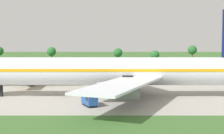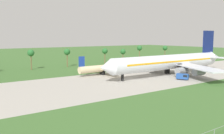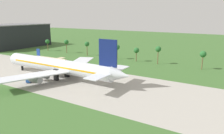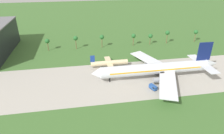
% 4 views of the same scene
% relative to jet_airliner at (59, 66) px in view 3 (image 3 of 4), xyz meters
% --- Properties ---
extents(ground_plane, '(600.00, 600.00, 0.00)m').
position_rel_jet_airliner_xyz_m(ground_plane, '(-22.77, 1.43, -5.95)').
color(ground_plane, '#3D662D').
extents(taxiway_strip, '(320.00, 44.00, 0.02)m').
position_rel_jet_airliner_xyz_m(taxiway_strip, '(-22.77, 1.43, -5.94)').
color(taxiway_strip, '#A8A399').
rests_on(taxiway_strip, ground_plane).
extents(jet_airliner, '(76.93, 60.28, 20.47)m').
position_rel_jet_airliner_xyz_m(jet_airliner, '(0.00, 0.00, 0.00)').
color(jet_airliner, silver).
rests_on(jet_airliner, ground_plane).
extents(regional_aircraft, '(24.39, 21.79, 9.00)m').
position_rel_jet_airliner_xyz_m(regional_aircraft, '(-25.80, 18.45, -2.98)').
color(regional_aircraft, beige).
rests_on(regional_aircraft, ground_plane).
extents(baggage_tug, '(3.69, 5.14, 2.51)m').
position_rel_jet_airliner_xyz_m(baggage_tug, '(-6.65, -11.95, -4.59)').
color(baggage_tug, black).
rests_on(baggage_tug, ground_plane).
extents(terminal_building, '(36.72, 61.20, 21.30)m').
position_rel_jet_airliner_xyz_m(terminal_building, '(-113.92, 54.10, 4.72)').
color(terminal_building, black).
rests_on(terminal_building, ground_plane).
extents(palm_tree_row, '(127.50, 3.60, 11.25)m').
position_rel_jet_airliner_xyz_m(palm_tree_row, '(-5.81, 54.66, 2.34)').
color(palm_tree_row, brown).
rests_on(palm_tree_row, ground_plane).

